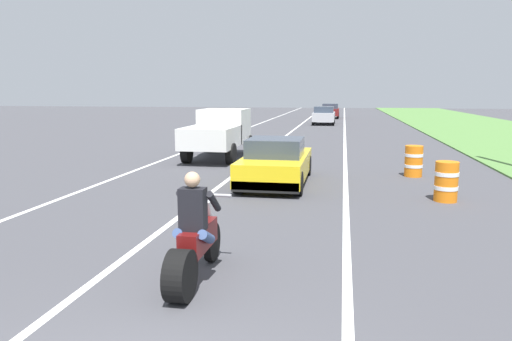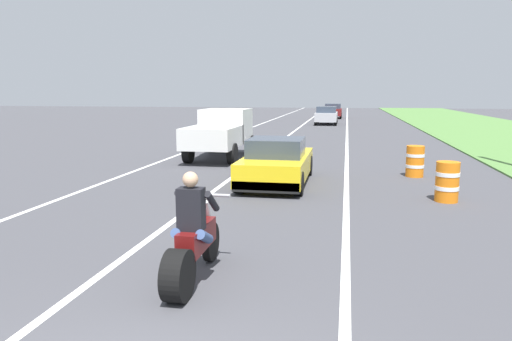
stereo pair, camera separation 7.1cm
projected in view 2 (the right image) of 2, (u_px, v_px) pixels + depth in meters
The scene contains 10 objects.
lane_stripe_left_solid at pixel (202, 146), 24.19m from camera, with size 0.14×120.00×0.01m, color white.
lane_stripe_right_solid at pixel (347, 149), 22.88m from camera, with size 0.14×120.00×0.01m, color white.
lane_stripe_centre_dashed at pixel (272, 148), 23.53m from camera, with size 0.14×120.00×0.01m, color white.
motorcycle_with_rider at pixel (192, 243), 6.78m from camera, with size 0.70×2.21×1.62m.
sports_car_yellow at pixel (277, 163), 14.22m from camera, with size 1.84×4.30×1.37m.
pickup_truck_left_lane_white at pixel (221, 131), 19.72m from camera, with size 2.02×4.80×1.98m.
construction_barrel_nearest at pixel (447, 182), 11.92m from camera, with size 0.58×0.58×1.00m.
construction_barrel_mid at pixel (415, 161), 15.43m from camera, with size 0.58×0.58×1.00m.
distant_car_far_ahead at pixel (326, 115), 40.12m from camera, with size 1.80×4.00×1.50m.
distant_car_further_ahead at pixel (333, 111), 49.59m from camera, with size 1.80×4.00×1.50m.
Camera 2 is at (1.75, -3.15, 2.71)m, focal length 33.75 mm.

